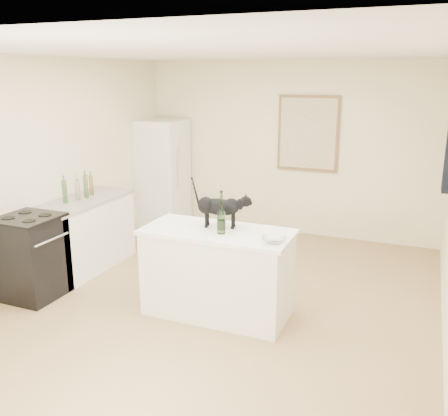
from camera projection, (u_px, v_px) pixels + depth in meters
floor at (216, 303)px, 5.35m from camera, size 5.50×5.50×0.00m
ceiling at (215, 51)px, 4.66m from camera, size 5.50×5.50×0.00m
wall_back at (288, 149)px, 7.46m from camera, size 4.50×0.00×4.50m
wall_front at (5, 293)px, 2.55m from camera, size 4.50×0.00×4.50m
wall_left at (41, 170)px, 5.83m from camera, size 0.00×5.50×5.50m
island_base at (218, 274)px, 5.02m from camera, size 1.44×0.67×0.86m
island_top at (217, 232)px, 4.90m from camera, size 1.50×0.70×0.04m
left_cabinets at (84, 236)px, 6.22m from camera, size 0.60×1.40×0.86m
left_countertop at (81, 201)px, 6.10m from camera, size 0.62×1.44×0.04m
stove at (31, 258)px, 5.41m from camera, size 0.60×0.60×0.90m
fridge at (163, 173)px, 7.94m from camera, size 0.68×0.68×1.70m
artwork_frame at (308, 133)px, 7.26m from camera, size 0.90×0.03×1.10m
artwork_canvas at (308, 134)px, 7.24m from camera, size 0.82×0.00×1.02m
hanging_garment at (448, 159)px, 6.00m from camera, size 0.08×0.34×0.80m
black_cat at (219, 209)px, 4.95m from camera, size 0.56×0.27×0.38m
wine_bottle at (221, 215)px, 4.74m from camera, size 0.10×0.10×0.37m
glass_bowl at (274, 240)px, 4.52m from camera, size 0.28×0.28×0.06m
fridge_paper at (182, 147)px, 7.71m from camera, size 0.03×0.15×0.20m
counter_bottle_cluster at (79, 188)px, 6.09m from camera, size 0.12×0.54×0.29m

